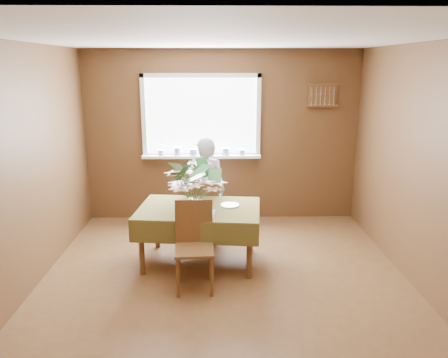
{
  "coord_description": "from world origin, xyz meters",
  "views": [
    {
      "loc": [
        -0.09,
        -4.11,
        2.27
      ],
      "look_at": [
        0.0,
        0.55,
        1.05
      ],
      "focal_mm": 35.0,
      "sensor_mm": 36.0,
      "label": 1
    }
  ],
  "objects_px": {
    "dining_table": "(199,214)",
    "chair_near": "(194,241)",
    "chair_far": "(202,201)",
    "seated_woman": "(206,190)",
    "flower_bouquet": "(193,182)"
  },
  "relations": [
    {
      "from": "dining_table",
      "to": "chair_near",
      "type": "distance_m",
      "value": 0.58
    },
    {
      "from": "chair_far",
      "to": "seated_woman",
      "type": "distance_m",
      "value": 0.15
    },
    {
      "from": "chair_far",
      "to": "seated_woman",
      "type": "relative_size",
      "value": 0.73
    },
    {
      "from": "chair_near",
      "to": "seated_woman",
      "type": "distance_m",
      "value": 1.23
    },
    {
      "from": "seated_woman",
      "to": "flower_bouquet",
      "type": "bearing_deg",
      "value": 85.5
    },
    {
      "from": "chair_near",
      "to": "seated_woman",
      "type": "height_order",
      "value": "seated_woman"
    },
    {
      "from": "chair_near",
      "to": "flower_bouquet",
      "type": "distance_m",
      "value": 0.66
    },
    {
      "from": "chair_far",
      "to": "flower_bouquet",
      "type": "relative_size",
      "value": 1.65
    },
    {
      "from": "seated_woman",
      "to": "chair_far",
      "type": "bearing_deg",
      "value": -1.51
    },
    {
      "from": "chair_near",
      "to": "flower_bouquet",
      "type": "height_order",
      "value": "flower_bouquet"
    },
    {
      "from": "seated_woman",
      "to": "dining_table",
      "type": "bearing_deg",
      "value": 88.31
    },
    {
      "from": "chair_near",
      "to": "chair_far",
      "type": "bearing_deg",
      "value": 84.88
    },
    {
      "from": "dining_table",
      "to": "chair_near",
      "type": "height_order",
      "value": "chair_near"
    },
    {
      "from": "dining_table",
      "to": "seated_woman",
      "type": "xyz_separation_m",
      "value": [
        0.06,
        0.64,
        0.1
      ]
    },
    {
      "from": "seated_woman",
      "to": "flower_bouquet",
      "type": "height_order",
      "value": "seated_woman"
    }
  ]
}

